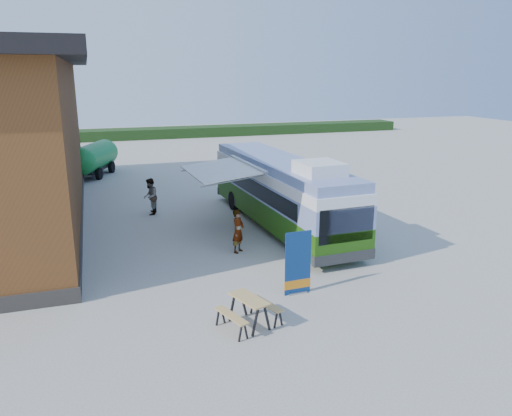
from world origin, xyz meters
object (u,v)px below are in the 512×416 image
object	(u,v)px
bus	(281,190)
banner	(298,269)
picnic_table	(249,305)
person_b	(150,197)
slurry_tanker	(94,157)
person_a	(238,231)

from	to	relation	value
bus	banner	xyz separation A→B (m)	(-2.00, -6.69, -0.82)
picnic_table	person_b	distance (m)	11.90
bus	slurry_tanker	xyz separation A→B (m)	(-7.53, 14.15, -0.41)
person_b	picnic_table	bearing A→B (deg)	20.86
bus	banner	size ratio (longest dim) A/B	5.63
picnic_table	person_b	bearing A→B (deg)	76.92
person_a	person_b	xyz separation A→B (m)	(-2.51, 6.29, 0.04)
person_b	person_a	bearing A→B (deg)	36.86
bus	slurry_tanker	distance (m)	16.03
banner	picnic_table	world-z (taller)	banner
banner	person_a	distance (m)	4.17
banner	person_b	distance (m)	10.88
picnic_table	slurry_tanker	world-z (taller)	slurry_tanker
picnic_table	person_b	xyz separation A→B (m)	(-1.20, 11.84, 0.27)
person_a	slurry_tanker	size ratio (longest dim) A/B	0.30
person_a	banner	bearing A→B (deg)	-124.59
person_a	person_b	size ratio (longest dim) A/B	0.95
person_b	banner	bearing A→B (deg)	32.16
banner	person_b	bearing A→B (deg)	104.32
picnic_table	slurry_tanker	xyz separation A→B (m)	(-3.54, 22.28, 0.63)
slurry_tanker	banner	bearing A→B (deg)	-52.86
bus	person_a	distance (m)	3.81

